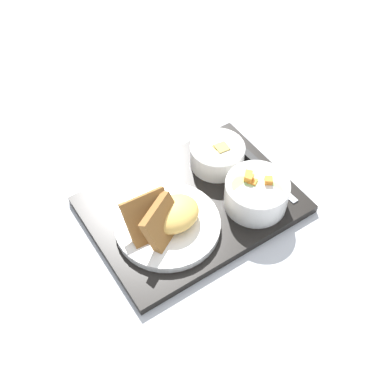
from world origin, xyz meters
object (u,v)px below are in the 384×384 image
(bowl_salad, at_px, (256,192))
(spoon, at_px, (247,171))
(plate_main, at_px, (168,221))
(bowl_soup, at_px, (217,154))
(knife, at_px, (253,161))

(bowl_salad, xyz_separation_m, spoon, (-0.03, -0.08, -0.03))
(plate_main, bearing_deg, spoon, -164.86)
(bowl_salad, distance_m, plate_main, 0.18)
(bowl_soup, xyz_separation_m, knife, (-0.07, 0.03, -0.02))
(bowl_salad, xyz_separation_m, knife, (-0.05, -0.09, -0.03))
(bowl_salad, height_order, bowl_soup, bowl_salad)
(bowl_salad, xyz_separation_m, bowl_soup, (0.01, -0.13, -0.01))
(bowl_soup, relative_size, knife, 0.60)
(bowl_salad, relative_size, bowl_soup, 1.09)
(knife, relative_size, spoon, 1.42)
(knife, bearing_deg, bowl_soup, -125.58)
(bowl_salad, height_order, spoon, bowl_salad)
(knife, bearing_deg, bowl_salad, -38.49)
(plate_main, relative_size, knife, 1.06)
(bowl_salad, distance_m, spoon, 0.09)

